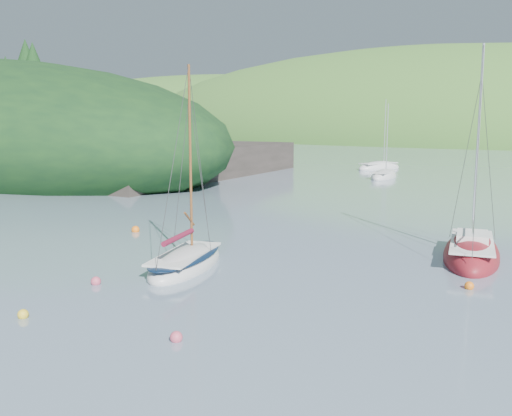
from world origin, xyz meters
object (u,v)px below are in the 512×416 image
Objects in this scene: sloop_red at (471,255)px; distant_sloop_a at (384,177)px; distant_sloop_c at (379,168)px; daysailer_white at (186,263)px.

sloop_red reaches higher than distant_sloop_a.
sloop_red reaches higher than distant_sloop_c.
sloop_red reaches higher than daysailer_white.
distant_sloop_c is at bearing 103.60° from sloop_red.
daysailer_white is 0.98× the size of distant_sloop_c.
distant_sloop_a is 0.91× the size of distant_sloop_c.
distant_sloop_a is 11.35m from distant_sloop_c.
distant_sloop_c reaches higher than distant_sloop_a.
sloop_red is at bearing 22.68° from daysailer_white.
daysailer_white is at bearing -152.75° from sloop_red.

